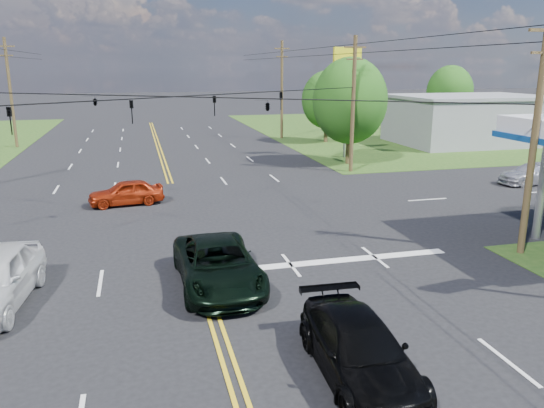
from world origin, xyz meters
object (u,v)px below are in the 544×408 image
object	(u,v)px
retail_ne	(469,121)
tree_right_a	(350,101)
pole_se	(535,133)
pole_left_far	(10,92)
pickup_dkgreen	(218,265)
tree_far_r	(450,92)
tree_right_b	(327,100)
pole_right_far	(282,89)
suv_black	(359,349)
pole_ne	(353,103)

from	to	relation	value
retail_ne	tree_right_a	size ratio (longest dim) A/B	1.71
pole_se	tree_right_a	xyz separation A→B (m)	(1.00, 21.00, -0.05)
pole_left_far	pickup_dkgreen	size ratio (longest dim) A/B	1.75
pole_left_far	tree_far_r	xyz separation A→B (m)	(47.00, 2.00, -0.62)
retail_ne	pole_left_far	xyz separation A→B (m)	(-43.00, 8.00, 2.97)
tree_right_a	tree_right_b	xyz separation A→B (m)	(2.50, 12.00, -0.65)
pole_right_far	tree_far_r	xyz separation A→B (m)	(21.00, 2.00, -0.62)
pole_right_far	tree_right_b	bearing A→B (deg)	-48.81
retail_ne	pole_se	distance (m)	33.72
pole_left_far	suv_black	world-z (taller)	pole_left_far
pickup_dkgreen	tree_far_r	bearing A→B (deg)	48.57
retail_ne	suv_black	bearing A→B (deg)	-127.15
tree_right_a	suv_black	bearing A→B (deg)	-111.71
pole_right_far	pickup_dkgreen	xyz separation A→B (m)	(-12.50, -37.28, -4.37)
tree_far_r	pickup_dkgreen	bearing A→B (deg)	-130.46
retail_ne	pickup_dkgreen	size ratio (longest dim) A/B	2.44
pole_se	suv_black	world-z (taller)	pole_se
tree_right_a	suv_black	xyz separation A→B (m)	(-11.00, -27.63, -4.14)
pole_right_far	tree_far_r	distance (m)	21.10
tree_right_a	pickup_dkgreen	bearing A→B (deg)	-122.40
tree_far_r	tree_right_a	bearing A→B (deg)	-138.01
pickup_dkgreen	suv_black	bearing A→B (deg)	-69.49
retail_ne	tree_right_a	world-z (taller)	tree_right_a
retail_ne	pickup_dkgreen	bearing A→B (deg)	-135.22
tree_right_b	pole_ne	bearing A→B (deg)	-103.13
pole_se	pole_ne	xyz separation A→B (m)	(0.00, 18.00, 0.00)
tree_right_a	suv_black	distance (m)	30.03
pole_se	pole_ne	world-z (taller)	same
tree_right_a	suv_black	world-z (taller)	tree_right_a
pole_ne	pickup_dkgreen	xyz separation A→B (m)	(-12.50, -18.28, -4.12)
pole_right_far	tree_far_r	bearing A→B (deg)	5.44
pole_right_far	pickup_dkgreen	world-z (taller)	pole_right_far
pole_ne	pole_left_far	distance (m)	32.20
tree_right_a	pickup_dkgreen	world-z (taller)	tree_right_a
tree_right_b	suv_black	world-z (taller)	tree_right_b
tree_right_b	tree_far_r	xyz separation A→B (m)	(17.50, 6.00, 0.33)
tree_right_a	tree_right_b	distance (m)	12.27
tree_right_a	pole_se	bearing A→B (deg)	-92.73
pole_ne	tree_right_b	bearing A→B (deg)	76.87
pole_ne	tree_far_r	world-z (taller)	pole_ne
tree_right_b	pole_se	bearing A→B (deg)	-96.05
pole_ne	tree_right_a	xyz separation A→B (m)	(1.00, 3.00, -0.05)
tree_far_r	suv_black	xyz separation A→B (m)	(-31.00, -45.63, -3.81)
pole_ne	tree_right_a	bearing A→B (deg)	71.57
suv_black	pickup_dkgreen	bearing A→B (deg)	113.59
retail_ne	suv_black	world-z (taller)	retail_ne
pole_se	tree_right_a	world-z (taller)	pole_se
pole_left_far	tree_far_r	size ratio (longest dim) A/B	1.31
pole_right_far	tree_right_a	bearing A→B (deg)	-86.42
pole_right_far	tree_right_a	xyz separation A→B (m)	(1.00, -16.00, -0.30)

